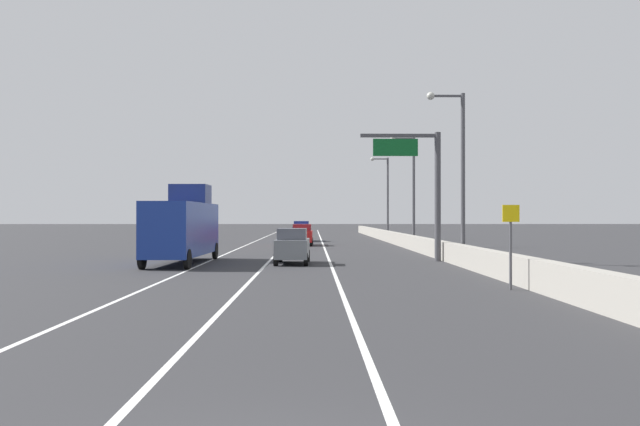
{
  "coord_description": "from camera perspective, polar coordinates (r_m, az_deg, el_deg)",
  "views": [
    {
      "loc": [
        0.49,
        -6.01,
        2.58
      ],
      "look_at": [
        1.02,
        37.54,
        2.84
      ],
      "focal_mm": 36.25,
      "sensor_mm": 36.0,
      "label": 1
    }
  ],
  "objects": [
    {
      "name": "ground_plane",
      "position": [
        70.06,
        -1.1,
        -2.45
      ],
      "size": [
        320.0,
        320.0,
        0.0
      ],
      "primitive_type": "plane",
      "color": "#2D2D30"
    },
    {
      "name": "lane_stripe_left",
      "position": [
        61.36,
        -6.3,
        -2.74
      ],
      "size": [
        0.16,
        130.0,
        0.0
      ],
      "primitive_type": "cube",
      "color": "silver",
      "rests_on": "ground_plane"
    },
    {
      "name": "lane_stripe_center",
      "position": [
        61.12,
        -3.03,
        -2.75
      ],
      "size": [
        0.16,
        130.0,
        0.0
      ],
      "primitive_type": "cube",
      "color": "silver",
      "rests_on": "ground_plane"
    },
    {
      "name": "lane_stripe_right",
      "position": [
        61.07,
        0.25,
        -2.75
      ],
      "size": [
        0.16,
        130.0,
        0.0
      ],
      "primitive_type": "cube",
      "color": "silver",
      "rests_on": "ground_plane"
    },
    {
      "name": "jersey_barrier_right",
      "position": [
        46.73,
        9.05,
        -2.82
      ],
      "size": [
        0.6,
        120.0,
        1.1
      ],
      "primitive_type": "cube",
      "color": "#9E998E",
      "rests_on": "ground_plane"
    },
    {
      "name": "overhead_sign_gantry",
      "position": [
        38.0,
        9.25,
        2.91
      ],
      "size": [
        4.68,
        0.36,
        7.5
      ],
      "color": "#47474C",
      "rests_on": "ground_plane"
    },
    {
      "name": "speed_advisory_sign",
      "position": [
        23.71,
        16.49,
        -2.3
      ],
      "size": [
        0.6,
        0.11,
        3.0
      ],
      "color": "#4C4C51",
      "rests_on": "ground_plane"
    },
    {
      "name": "lamp_post_right_second",
      "position": [
        36.87,
        12.1,
        4.23
      ],
      "size": [
        2.14,
        0.44,
        9.54
      ],
      "color": "#4C4C51",
      "rests_on": "ground_plane"
    },
    {
      "name": "lamp_post_right_third",
      "position": [
        56.17,
        8.0,
        2.66
      ],
      "size": [
        2.14,
        0.44,
        9.54
      ],
      "color": "#4C4C51",
      "rests_on": "ground_plane"
    },
    {
      "name": "lamp_post_right_fourth",
      "position": [
        75.59,
        5.8,
        1.89
      ],
      "size": [
        2.14,
        0.44,
        9.54
      ],
      "color": "#4C4C51",
      "rests_on": "ground_plane"
    },
    {
      "name": "car_red_0",
      "position": [
        58.04,
        -1.57,
        -1.94
      ],
      "size": [
        1.96,
        4.57,
        1.92
      ],
      "color": "red",
      "rests_on": "ground_plane"
    },
    {
      "name": "car_blue_1",
      "position": [
        68.19,
        -1.63,
        -1.61
      ],
      "size": [
        1.88,
        4.73,
        2.13
      ],
      "color": "#1E389E",
      "rests_on": "ground_plane"
    },
    {
      "name": "car_gray_2",
      "position": [
        35.37,
        -2.45,
        -2.95
      ],
      "size": [
        1.9,
        4.1,
        1.95
      ],
      "color": "slate",
      "rests_on": "ground_plane"
    },
    {
      "name": "box_truck",
      "position": [
        36.45,
        -11.99,
        -1.18
      ],
      "size": [
        2.66,
        9.24,
        4.45
      ],
      "color": "navy",
      "rests_on": "ground_plane"
    }
  ]
}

